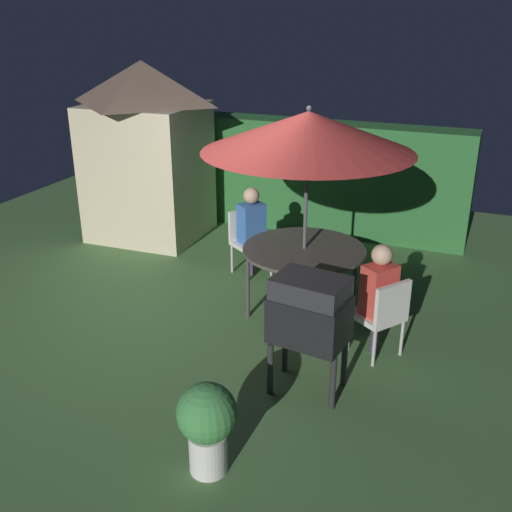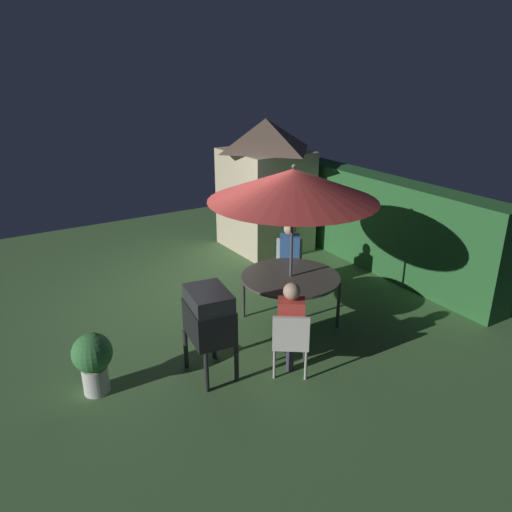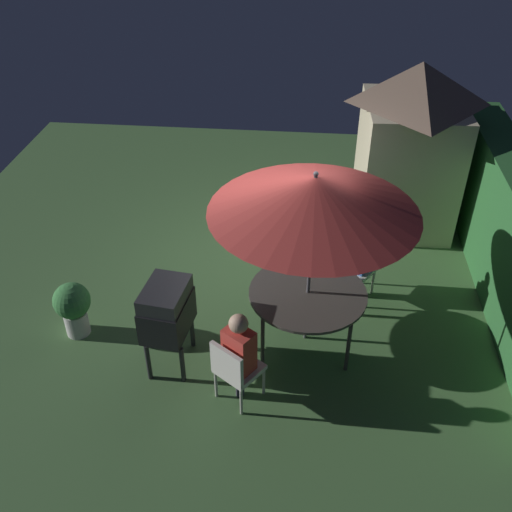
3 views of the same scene
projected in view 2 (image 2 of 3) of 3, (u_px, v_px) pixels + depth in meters
The scene contains 11 objects.
ground_plane at pixel (215, 303), 8.34m from camera, with size 11.00×11.00×0.00m, color #47703D.
hedge_backdrop at pixel (371, 220), 9.72m from camera, with size 5.88×0.58×1.81m.
garden_shed at pixel (265, 184), 10.45m from camera, with size 1.83×1.65×2.76m.
patio_table at pixel (291, 279), 7.47m from camera, with size 1.50×1.50×0.79m.
patio_umbrella at pixel (293, 185), 6.94m from camera, with size 2.46×2.46×2.48m.
bbq_grill at pixel (209, 316), 6.14m from camera, with size 0.76×0.59×1.20m.
chair_near_shed at pixel (291, 339), 6.26m from camera, with size 0.64×0.64×0.90m.
chair_far_side at pixel (289, 261), 8.73m from camera, with size 0.64×0.64×0.90m.
potted_plant_by_shed at pixel (93, 359), 5.93m from camera, with size 0.49×0.49×0.80m.
person_in_red at pixel (291, 317), 6.25m from camera, with size 0.39×0.42×1.26m.
person_in_blue at pixel (290, 249), 8.56m from camera, with size 0.39×0.42×1.26m.
Camera 2 is at (6.74, -3.31, 3.79)m, focal length 34.51 mm.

